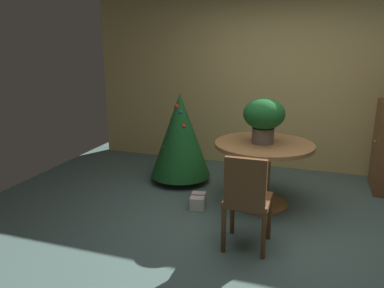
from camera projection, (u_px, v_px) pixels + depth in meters
ground_plane at (260, 232)px, 3.76m from camera, size 6.60×6.60×0.00m
back_wall_panel at (287, 81)px, 5.43m from camera, size 6.00×0.10×2.60m
round_dining_table at (263, 161)px, 4.24m from camera, size 1.10×1.10×0.76m
flower_vase at (264, 116)px, 4.10m from camera, size 0.46×0.46×0.50m
wooden_chair_near at (247, 197)px, 3.33m from camera, size 0.40×0.41×0.90m
holiday_tree at (180, 135)px, 4.99m from camera, size 0.81×0.81×1.21m
gift_box_cream at (198, 201)px, 4.32m from camera, size 0.20×0.28×0.15m
potted_plant at (240, 162)px, 5.27m from camera, size 0.27×0.27×0.40m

